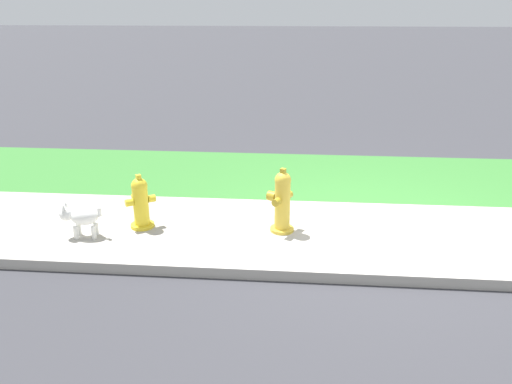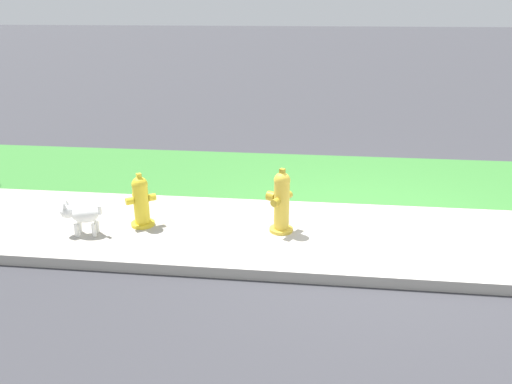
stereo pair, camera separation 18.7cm
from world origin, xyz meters
name	(u,v)px [view 2 (the right image)]	position (x,y,z in m)	size (l,w,h in m)	color
ground_plane	(371,237)	(0.00, 0.00, 0.00)	(120.00, 120.00, 0.00)	#38383D
sidewalk_pavement	(371,236)	(0.00, 0.00, 0.01)	(18.00, 2.01, 0.01)	#ADA89E
grass_verge	(358,177)	(0.00, 2.18, 0.00)	(18.00, 2.35, 0.01)	#387A33
street_curb	(383,279)	(0.00, -1.09, 0.06)	(18.00, 0.16, 0.12)	#ADA89E
fire_hydrant_by_grass_verge	(141,201)	(-2.81, -0.01, 0.33)	(0.35, 0.34, 0.69)	yellow
fire_hydrant_far_end	(281,202)	(-1.08, 0.02, 0.39)	(0.34, 0.36, 0.80)	gold
small_white_dog	(81,215)	(-3.43, -0.35, 0.26)	(0.49, 0.23, 0.44)	white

